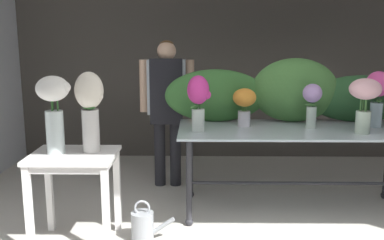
# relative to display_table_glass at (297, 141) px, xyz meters

# --- Properties ---
(ground_plane) EXTENTS (8.26, 8.26, 0.00)m
(ground_plane) POSITION_rel_display_table_glass_xyz_m (-0.45, 0.05, -0.68)
(ground_plane) COLOR beige
(wall_back) EXTENTS (5.74, 0.12, 2.80)m
(wall_back) POSITION_rel_display_table_glass_xyz_m (-0.45, 1.93, 0.72)
(wall_back) COLOR #4C4742
(wall_back) RESTS_ON ground
(display_table_glass) EXTENTS (2.17, 0.87, 0.80)m
(display_table_glass) POSITION_rel_display_table_glass_xyz_m (0.00, 0.00, 0.00)
(display_table_glass) COLOR silver
(display_table_glass) RESTS_ON ground
(side_table_white) EXTENTS (0.65, 0.53, 0.74)m
(side_table_white) POSITION_rel_display_table_glass_xyz_m (-1.86, -0.67, -0.06)
(side_table_white) COLOR white
(side_table_white) RESTS_ON ground
(florist) EXTENTS (0.58, 0.24, 1.57)m
(florist) POSITION_rel_display_table_glass_xyz_m (-1.24, 0.70, 0.28)
(florist) COLOR #232328
(florist) RESTS_ON ground
(foliage_backdrop) EXTENTS (2.41, 0.31, 0.62)m
(foliage_backdrop) POSITION_rel_display_table_glass_xyz_m (-0.02, 0.32, 0.38)
(foliage_backdrop) COLOR #387033
(foliage_backdrop) RESTS_ON display_table_glass
(vase_blush_dahlias) EXTENTS (0.27, 0.27, 0.48)m
(vase_blush_dahlias) POSITION_rel_display_table_glass_xyz_m (0.51, -0.19, 0.43)
(vase_blush_dahlias) COLOR silver
(vase_blush_dahlias) RESTS_ON display_table_glass
(vase_magenta_carnations) EXTENTS (0.21, 0.19, 0.49)m
(vase_magenta_carnations) POSITION_rel_display_table_glass_xyz_m (-0.90, -0.13, 0.40)
(vase_magenta_carnations) COLOR silver
(vase_magenta_carnations) RESTS_ON display_table_glass
(vase_sunset_peonies) EXTENTS (0.22, 0.22, 0.35)m
(vase_sunset_peonies) POSITION_rel_display_table_glass_xyz_m (-0.48, 0.09, 0.33)
(vase_sunset_peonies) COLOR silver
(vase_sunset_peonies) RESTS_ON display_table_glass
(vase_fuchsia_freesia) EXTENTS (0.22, 0.22, 0.51)m
(vase_fuchsia_freesia) POSITION_rel_display_table_glass_xyz_m (0.73, 0.08, 0.44)
(vase_fuchsia_freesia) COLOR silver
(vase_fuchsia_freesia) RESTS_ON display_table_glass
(vase_lilac_hydrangea) EXTENTS (0.17, 0.17, 0.41)m
(vase_lilac_hydrangea) POSITION_rel_display_table_glass_xyz_m (0.12, 0.02, 0.36)
(vase_lilac_hydrangea) COLOR silver
(vase_lilac_hydrangea) RESTS_ON display_table_glass
(vase_white_roses_tall) EXTENTS (0.26, 0.24, 0.60)m
(vase_white_roses_tall) POSITION_rel_display_table_glass_xyz_m (-1.99, -0.67, 0.41)
(vase_white_roses_tall) COLOR silver
(vase_white_roses_tall) RESTS_ON side_table_white
(vase_cream_lisianthus_tall) EXTENTS (0.22, 0.22, 0.62)m
(vase_cream_lisianthus_tall) POSITION_rel_display_table_glass_xyz_m (-1.73, -0.62, 0.41)
(vase_cream_lisianthus_tall) COLOR silver
(vase_cream_lisianthus_tall) RESTS_ON side_table_white
(watering_can) EXTENTS (0.35, 0.18, 0.34)m
(watering_can) POSITION_rel_display_table_glass_xyz_m (-1.34, -0.63, -0.55)
(watering_can) COLOR #999EA3
(watering_can) RESTS_ON ground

